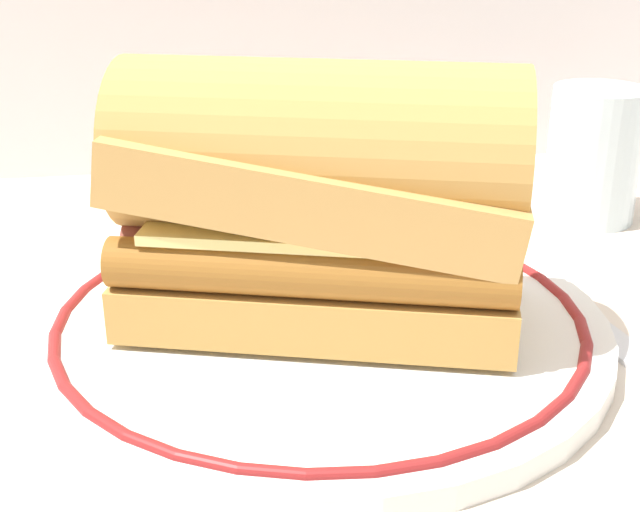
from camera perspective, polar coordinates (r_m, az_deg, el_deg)
The scene contains 4 objects.
ground_plane at distance 0.43m, azimuth -1.86°, elevation -6.83°, with size 1.50×1.50×0.00m, color beige.
plate at distance 0.45m, azimuth 0.00°, elevation -4.38°, with size 0.29×0.29×0.01m.
sausage_sandwich at distance 0.42m, azimuth 0.00°, elevation 3.95°, with size 0.21×0.15×0.13m.
drinking_glass at distance 0.62m, azimuth 17.17°, elevation 5.70°, with size 0.06×0.06×0.09m.
Camera 1 is at (-0.04, -0.37, 0.21)m, focal length 49.57 mm.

